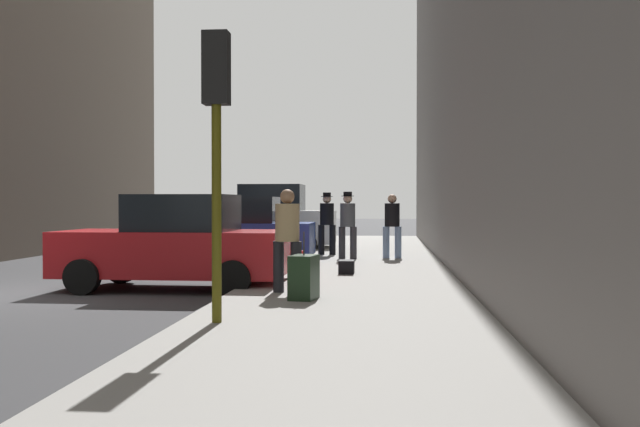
# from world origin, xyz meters

# --- Properties ---
(ground_plane) EXTENTS (120.00, 120.00, 0.00)m
(ground_plane) POSITION_xyz_m (0.00, 0.00, 0.00)
(ground_plane) COLOR #38383A
(sidewalk) EXTENTS (4.00, 40.00, 0.15)m
(sidewalk) POSITION_xyz_m (6.00, 0.00, 0.07)
(sidewalk) COLOR gray
(sidewalk) RESTS_ON ground_plane
(parked_red_hatchback) EXTENTS (4.23, 2.11, 1.79)m
(parked_red_hatchback) POSITION_xyz_m (2.65, 1.09, 0.85)
(parked_red_hatchback) COLOR #B2191E
(parked_red_hatchback) RESTS_ON ground_plane
(parked_blue_sedan) EXTENTS (4.22, 2.10, 1.79)m
(parked_blue_sedan) POSITION_xyz_m (2.65, 6.52, 0.85)
(parked_blue_sedan) COLOR navy
(parked_blue_sedan) RESTS_ON ground_plane
(parked_white_van) EXTENTS (4.62, 2.10, 2.25)m
(parked_white_van) POSITION_xyz_m (2.65, 11.79, 1.03)
(parked_white_van) COLOR silver
(parked_white_van) RESTS_ON ground_plane
(fire_hydrant) EXTENTS (0.42, 0.22, 0.70)m
(fire_hydrant) POSITION_xyz_m (4.45, 4.84, 0.50)
(fire_hydrant) COLOR red
(fire_hydrant) RESTS_ON sidewalk
(traffic_light) EXTENTS (0.32, 0.32, 3.60)m
(traffic_light) POSITION_xyz_m (4.50, -3.33, 2.76)
(traffic_light) COLOR #514C0F
(traffic_light) RESTS_ON sidewalk
(pedestrian_in_tan_coat) EXTENTS (0.53, 0.49, 1.71)m
(pedestrian_in_tan_coat) POSITION_xyz_m (4.98, -0.35, 1.10)
(pedestrian_in_tan_coat) COLOR black
(pedestrian_in_tan_coat) RESTS_ON sidewalk
(pedestrian_with_fedora) EXTENTS (0.51, 0.44, 1.78)m
(pedestrian_with_fedora) POSITION_xyz_m (4.94, 8.29, 1.14)
(pedestrian_with_fedora) COLOR black
(pedestrian_with_fedora) RESTS_ON sidewalk
(pedestrian_with_beanie) EXTENTS (0.53, 0.50, 1.78)m
(pedestrian_with_beanie) POSITION_xyz_m (5.60, 6.85, 1.14)
(pedestrian_with_beanie) COLOR #333338
(pedestrian_with_beanie) RESTS_ON sidewalk
(pedestrian_in_jeans) EXTENTS (0.51, 0.43, 1.71)m
(pedestrian_in_jeans) POSITION_xyz_m (6.78, 7.13, 1.10)
(pedestrian_in_jeans) COLOR #728CB2
(pedestrian_in_jeans) RESTS_ON sidewalk
(rolling_suitcase) EXTENTS (0.45, 0.61, 1.04)m
(rolling_suitcase) POSITION_xyz_m (5.34, -1.13, 0.49)
(rolling_suitcase) COLOR black
(rolling_suitcase) RESTS_ON sidewalk
(duffel_bag) EXTENTS (0.32, 0.44, 0.28)m
(duffel_bag) POSITION_xyz_m (5.78, 2.87, 0.29)
(duffel_bag) COLOR black
(duffel_bag) RESTS_ON sidewalk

